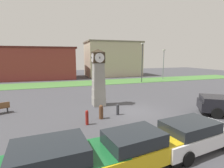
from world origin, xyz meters
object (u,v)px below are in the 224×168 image
object	(u,v)px
bollard_far_row	(118,109)
clock_tower	(98,79)
bollard_mid_row	(101,112)
car_by_building	(193,134)
street_lamp_far_side	(142,60)
bollard_near_tower	(87,117)
street_lamp_near_road	(164,62)
car_navy_sedan	(58,164)
car_near_tower	(138,148)

from	to	relation	value
bollard_far_row	clock_tower	bearing A→B (deg)	103.76
bollard_mid_row	car_by_building	world-z (taller)	car_by_building
car_by_building	street_lamp_far_side	world-z (taller)	street_lamp_far_side
bollard_near_tower	street_lamp_far_side	size ratio (longest dim) A/B	0.15
bollard_mid_row	street_lamp_near_road	world-z (taller)	street_lamp_near_road
clock_tower	bollard_far_row	bearing A→B (deg)	-76.24
street_lamp_near_road	clock_tower	bearing A→B (deg)	-139.58
car_navy_sedan	street_lamp_near_road	bearing A→B (deg)	49.02
street_lamp_far_side	car_navy_sedan	bearing A→B (deg)	-124.45
bollard_near_tower	bollard_mid_row	xyz separation A→B (m)	(1.16, 0.78, 0.02)
bollard_mid_row	car_near_tower	distance (m)	5.74
bollard_mid_row	bollard_far_row	world-z (taller)	bollard_mid_row
bollard_near_tower	bollard_far_row	bearing A→B (deg)	24.98
bollard_mid_row	bollard_far_row	size ratio (longest dim) A/B	1.20
bollard_far_row	street_lamp_near_road	distance (m)	23.45
car_by_building	street_lamp_far_side	xyz separation A→B (m)	(8.13, 20.43, 3.09)
car_by_building	street_lamp_near_road	xyz separation A→B (m)	(14.08, 22.87, 2.61)
bollard_mid_row	car_near_tower	bearing A→B (deg)	-89.70
car_near_tower	street_lamp_near_road	bearing A→B (deg)	53.52
bollard_near_tower	car_near_tower	world-z (taller)	car_near_tower
bollard_mid_row	bollard_far_row	distance (m)	1.49
bollard_mid_row	street_lamp_near_road	distance (m)	24.72
clock_tower	car_near_tower	bearing A→B (deg)	-94.11
car_by_building	street_lamp_far_side	size ratio (longest dim) A/B	0.71
car_navy_sedan	street_lamp_near_road	size ratio (longest dim) A/B	0.81
bollard_near_tower	car_by_building	bearing A→B (deg)	-46.82
bollard_mid_row	bollard_near_tower	bearing A→B (deg)	-146.06
bollard_mid_row	car_navy_sedan	size ratio (longest dim) A/B	0.22
clock_tower	street_lamp_far_side	bearing A→B (deg)	47.72
clock_tower	bollard_far_row	size ratio (longest dim) A/B	5.93
bollard_far_row	street_lamp_near_road	xyz separation A→B (m)	(15.79, 17.09, 2.92)
clock_tower	street_lamp_far_side	xyz separation A→B (m)	(10.58, 11.64, 1.37)
clock_tower	bollard_near_tower	bearing A→B (deg)	-113.71
bollard_far_row	car_navy_sedan	bearing A→B (deg)	-125.67
bollard_near_tower	car_by_building	world-z (taller)	car_by_building
clock_tower	car_near_tower	size ratio (longest dim) A/B	1.18
clock_tower	car_by_building	distance (m)	9.29
clock_tower	bollard_near_tower	world-z (taller)	clock_tower
car_by_building	bollard_mid_row	bearing A→B (deg)	120.33
bollard_far_row	bollard_mid_row	bearing A→B (deg)	-163.46
street_lamp_near_road	car_navy_sedan	bearing A→B (deg)	-130.98
bollard_mid_row	street_lamp_near_road	size ratio (longest dim) A/B	0.18
bollard_near_tower	bollard_far_row	size ratio (longest dim) A/B	1.16
bollard_mid_row	street_lamp_far_side	bearing A→B (deg)	53.21
bollard_near_tower	street_lamp_near_road	distance (m)	26.09
bollard_near_tower	street_lamp_near_road	bearing A→B (deg)	44.86
car_navy_sedan	car_by_building	xyz separation A→B (m)	(6.24, 0.52, -0.07)
car_navy_sedan	street_lamp_near_road	distance (m)	31.09
clock_tower	street_lamp_near_road	bearing A→B (deg)	40.42
car_navy_sedan	car_near_tower	world-z (taller)	car_navy_sedan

